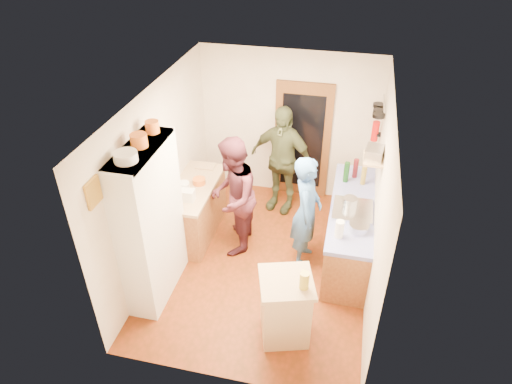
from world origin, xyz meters
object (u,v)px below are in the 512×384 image
(hutch_body, at_px, (151,224))
(person_back, at_px, (282,160))
(island_base, at_px, (285,309))
(person_hob, at_px, (309,213))
(right_counter_base, at_px, (349,231))
(person_left, at_px, (235,195))

(hutch_body, distance_m, person_back, 2.60)
(island_base, bearing_deg, person_hob, 87.09)
(island_base, bearing_deg, hutch_body, 167.16)
(island_base, distance_m, person_back, 2.77)
(hutch_body, bearing_deg, island_base, -12.84)
(right_counter_base, bearing_deg, person_hob, -153.07)
(person_left, bearing_deg, hutch_body, -41.45)
(hutch_body, bearing_deg, person_left, 53.60)
(right_counter_base, distance_m, person_back, 1.62)
(right_counter_base, xyz_separation_m, island_base, (-0.67, -1.72, 0.01))
(right_counter_base, relative_size, person_left, 1.18)
(hutch_body, height_order, person_back, hutch_body)
(island_base, bearing_deg, person_back, 101.27)
(island_base, xyz_separation_m, person_hob, (0.07, 1.41, 0.44))
(hutch_body, height_order, island_base, hutch_body)
(hutch_body, distance_m, person_left, 1.38)
(hutch_body, xyz_separation_m, person_hob, (1.90, 1.00, -0.23))
(island_base, bearing_deg, right_counter_base, 68.66)
(right_counter_base, height_order, person_hob, person_hob)
(island_base, distance_m, person_left, 1.89)
(right_counter_base, height_order, person_left, person_left)
(person_left, relative_size, person_back, 0.98)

